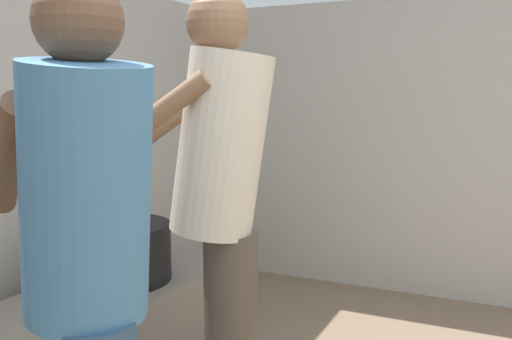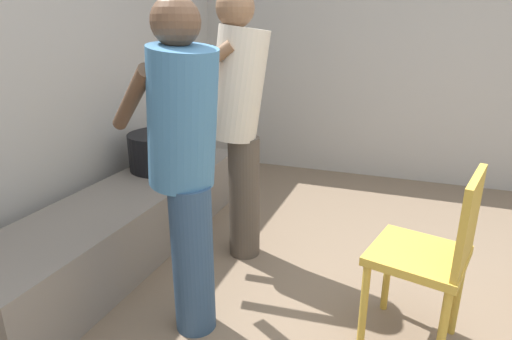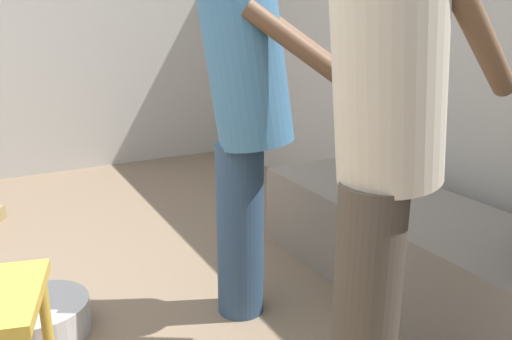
# 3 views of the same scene
# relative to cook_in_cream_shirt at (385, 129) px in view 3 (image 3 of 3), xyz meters

# --- Properties ---
(block_enclosure_rear) EXTENTS (5.68, 0.20, 1.91)m
(block_enclosure_rear) POSITION_rel_cook_in_cream_shirt_xyz_m (-0.72, 1.23, 0.00)
(block_enclosure_rear) COLOR #ADA8A0
(block_enclosure_rear) RESTS_ON ground_plane
(hearth_ledge) EXTENTS (2.35, 0.60, 0.42)m
(hearth_ledge) POSITION_rel_cook_in_cream_shirt_xyz_m (-0.22, 0.71, -0.74)
(hearth_ledge) COLOR slate
(hearth_ledge) RESTS_ON ground_plane
(cook_in_cream_shirt) EXTENTS (0.50, 0.74, 1.66)m
(cook_in_cream_shirt) POSITION_rel_cook_in_cream_shirt_xyz_m (0.00, 0.00, 0.00)
(cook_in_cream_shirt) COLOR #4C4238
(cook_in_cream_shirt) RESTS_ON ground_plane
(cook_in_blue_shirt) EXTENTS (0.63, 0.72, 1.57)m
(cook_in_blue_shirt) POSITION_rel_cook_in_cream_shirt_xyz_m (-0.74, -0.04, -0.06)
(cook_in_blue_shirt) COLOR navy
(cook_in_blue_shirt) RESTS_ON ground_plane
(metal_mixing_bowl) EXTENTS (0.39, 0.39, 0.14)m
(metal_mixing_bowl) POSITION_rel_cook_in_cream_shirt_xyz_m (-0.98, -0.87, -0.88)
(metal_mixing_bowl) COLOR #B7B7BC
(metal_mixing_bowl) RESTS_ON ground_plane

